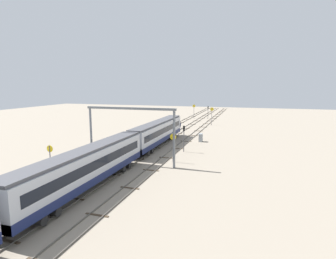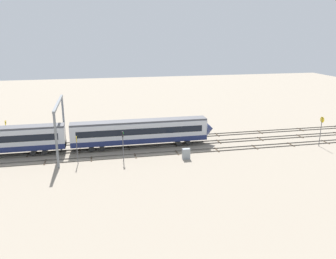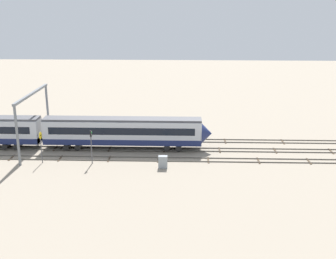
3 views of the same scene
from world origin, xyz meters
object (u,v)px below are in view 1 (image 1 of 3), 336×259
Objects in this scene: speed_sign_near_foreground at (212,113)px; speed_sign_far_trackside at (50,158)px; signal_light_trackside_departure at (208,111)px; overhead_gantry at (130,123)px; speed_sign_mid_trackside at (173,143)px; relay_cabinet at (201,138)px; signal_light_trackside_approach at (184,135)px; speed_sign_distant_end at (194,109)px.

speed_sign_near_foreground is 1.18× the size of speed_sign_far_trackside.
signal_light_trackside_departure is at bearing 12.96° from speed_sign_near_foreground.
overhead_gantry is 3.17× the size of speed_sign_mid_trackside.
speed_sign_near_foreground is 42.36m from speed_sign_mid_trackside.
speed_sign_mid_trackside is (2.85, -5.98, -3.29)m from overhead_gantry.
overhead_gantry is at bearing 177.69° from signal_light_trackside_departure.
speed_sign_near_foreground is 56.64m from speed_sign_far_trackside.
relay_cabinet is at bearing -4.35° from speed_sign_mid_trackside.
signal_light_trackside_approach reaches higher than speed_sign_far_trackside.
speed_sign_near_foreground is 1.17× the size of signal_light_trackside_departure.
speed_sign_near_foreground is at bearing 2.95° from relay_cabinet.
speed_sign_distant_end is 42.28m from relay_cabinet.
signal_light_trackside_departure is at bearing -7.20° from speed_sign_far_trackside.
overhead_gantry reaches higher than speed_sign_near_foreground.
speed_sign_mid_trackside is (-42.36, -0.00, -0.58)m from speed_sign_near_foreground.
signal_light_trackside_departure is at bearing 3.51° from speed_sign_mid_trackside.
speed_sign_far_trackside is 71.08m from speed_sign_distant_end.
speed_sign_mid_trackside is 0.99× the size of speed_sign_far_trackside.
speed_sign_near_foreground is at bearing 0.02° from signal_light_trackside_approach.
speed_sign_far_trackside is at bearing 135.98° from speed_sign_mid_trackside.
signal_light_trackside_approach is (9.94, -5.99, -3.20)m from overhead_gantry.
overhead_gantry is 7.40m from speed_sign_mid_trackside.
speed_sign_near_foreground is 15.79m from signal_light_trackside_departure.
speed_sign_near_foreground reaches higher than relay_cabinet.
overhead_gantry is at bearing 172.46° from speed_sign_near_foreground.
speed_sign_distant_end reaches higher than signal_light_trackside_approach.
signal_light_trackside_departure reaches higher than speed_sign_far_trackside.
speed_sign_distant_end reaches higher than speed_sign_far_trackside.
signal_light_trackside_approach reaches higher than speed_sign_mid_trackside.
overhead_gantry is 3.13× the size of speed_sign_far_trackside.
speed_sign_mid_trackside is at bearing 179.90° from signal_light_trackside_approach.
signal_light_trackside_departure is (60.58, -2.44, -3.30)m from overhead_gantry.
overhead_gantry is at bearing -32.80° from speed_sign_far_trackside.
speed_sign_far_trackside is (-12.89, 12.46, -0.06)m from speed_sign_mid_trackside.
overhead_gantry is 8.40× the size of relay_cabinet.
speed_sign_mid_trackside reaches higher than relay_cabinet.
speed_sign_far_trackside is at bearing 167.29° from speed_sign_near_foreground.
speed_sign_mid_trackside is 0.98× the size of signal_light_trackside_departure.
signal_light_trackside_approach is at bearing -31.97° from speed_sign_far_trackside.
speed_sign_distant_end is 1.09× the size of signal_light_trackside_departure.
overhead_gantry is 61.07m from speed_sign_distant_end.
overhead_gantry reaches higher than signal_light_trackside_approach.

